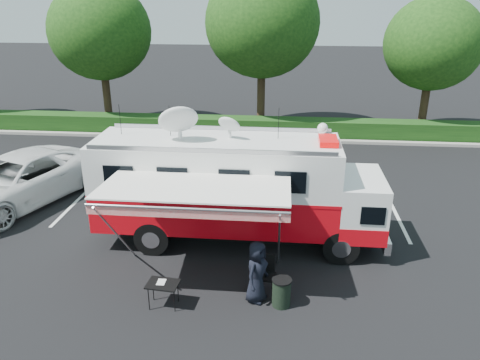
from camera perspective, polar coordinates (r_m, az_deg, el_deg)
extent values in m
plane|color=black|center=(15.28, -0.18, -7.33)|extent=(120.00, 120.00, 0.00)
cube|color=#9E998E|center=(25.50, 11.30, 4.66)|extent=(60.00, 0.35, 0.15)
cube|color=black|center=(26.25, 11.19, 6.12)|extent=(60.00, 1.20, 1.00)
cylinder|color=black|center=(28.70, -15.99, 10.53)|extent=(0.44, 0.44, 4.40)
ellipsoid|color=#14380F|center=(28.28, -16.70, 17.00)|extent=(5.63, 5.63, 5.35)
cylinder|color=black|center=(26.78, 2.59, 11.01)|extent=(0.44, 0.44, 4.80)
ellipsoid|color=#14380F|center=(26.34, 2.73, 18.62)|extent=(6.14, 6.14, 5.84)
cylinder|color=black|center=(27.90, 21.61, 9.12)|extent=(0.44, 0.44, 4.00)
ellipsoid|color=#14380F|center=(27.48, 22.49, 15.12)|extent=(5.12, 5.12, 4.86)
cube|color=silver|center=(19.52, -18.63, -1.76)|extent=(0.12, 5.50, 0.01)
cube|color=silver|center=(17.98, -0.83, -2.59)|extent=(0.12, 5.50, 0.01)
cube|color=silver|center=(18.37, 18.14, -3.20)|extent=(0.12, 5.50, 0.01)
cube|color=black|center=(15.02, -0.18, -5.54)|extent=(8.39, 1.37, 0.29)
cylinder|color=black|center=(14.14, 12.20, -7.97)|extent=(1.07, 0.31, 1.07)
cylinder|color=black|center=(16.02, 11.41, -4.16)|extent=(1.07, 0.31, 1.07)
cylinder|color=black|center=(14.54, -10.68, -6.95)|extent=(1.07, 0.31, 1.07)
cylinder|color=black|center=(16.38, -8.69, -3.37)|extent=(1.07, 0.31, 1.07)
cube|color=silver|center=(15.26, 16.73, -5.88)|extent=(0.20, 2.44, 0.39)
cube|color=silver|center=(14.73, 14.33, -2.64)|extent=(1.37, 2.44, 1.66)
cube|color=red|center=(14.98, 14.12, -4.67)|extent=(1.39, 2.46, 0.54)
cube|color=black|center=(14.73, 16.87, -1.67)|extent=(0.12, 2.14, 0.68)
cube|color=red|center=(14.77, -2.83, -2.90)|extent=(7.41, 2.44, 1.17)
cube|color=red|center=(14.54, -2.87, -0.81)|extent=(7.43, 2.46, 0.10)
cube|color=silver|center=(14.27, -2.92, 1.90)|extent=(7.41, 2.44, 1.37)
cube|color=silver|center=(14.04, -2.98, 4.67)|extent=(7.41, 2.44, 0.08)
cube|color=#CC0505|center=(13.92, 10.69, 4.75)|extent=(0.54, 0.93, 0.16)
sphere|color=silver|center=(14.82, 10.05, 6.23)|extent=(0.33, 0.33, 0.33)
ellipsoid|color=silver|center=(13.91, -7.54, 7.31)|extent=(1.17, 1.17, 0.35)
ellipsoid|color=silver|center=(14.04, -1.32, 6.81)|extent=(0.68, 0.68, 0.20)
cylinder|color=black|center=(15.00, -14.40, 7.11)|extent=(0.02, 0.02, 0.98)
cylinder|color=black|center=(14.55, -8.55, 7.11)|extent=(0.02, 0.02, 0.98)
cylinder|color=black|center=(14.13, 4.72, 6.84)|extent=(0.02, 0.02, 0.98)
cube|color=white|center=(12.02, -5.48, -0.87)|extent=(4.88, 2.34, 0.20)
cube|color=red|center=(11.07, -6.54, -4.01)|extent=(4.88, 0.04, 0.27)
cylinder|color=#B2B2B7|center=(11.00, -6.59, -3.50)|extent=(4.88, 0.07, 0.07)
cylinder|color=#B2B2B7|center=(13.14, -14.79, -6.41)|extent=(0.05, 2.53, 2.81)
cylinder|color=#B2B2B7|center=(12.39, 4.78, -7.53)|extent=(0.05, 2.53, 2.81)
imported|color=silver|center=(19.75, -25.05, -2.46)|extent=(5.23, 7.25, 1.83)
imported|color=black|center=(12.63, 2.00, -14.33)|extent=(0.82, 0.97, 1.68)
cube|color=black|center=(12.19, -9.40, -12.39)|extent=(0.85, 0.64, 0.04)
cylinder|color=black|center=(12.29, -11.07, -14.05)|extent=(0.02, 0.02, 0.65)
cylinder|color=black|center=(12.61, -10.55, -12.97)|extent=(0.02, 0.02, 0.65)
cylinder|color=black|center=(12.14, -8.01, -14.34)|extent=(0.02, 0.02, 0.65)
cylinder|color=black|center=(12.46, -7.57, -13.24)|extent=(0.02, 0.02, 0.65)
cube|color=silver|center=(12.23, -9.58, -12.16)|extent=(0.21, 0.28, 0.01)
cube|color=black|center=(12.64, 3.12, -11.62)|extent=(0.57, 0.57, 0.04)
cube|color=black|center=(12.70, 3.19, -9.99)|extent=(0.49, 0.14, 0.54)
cylinder|color=black|center=(12.62, 2.14, -12.99)|extent=(0.02, 0.02, 0.49)
cylinder|color=black|center=(12.94, 2.25, -12.00)|extent=(0.02, 0.02, 0.49)
cylinder|color=black|center=(12.61, 3.97, -13.07)|extent=(0.02, 0.02, 0.49)
cylinder|color=black|center=(12.93, 4.02, -12.08)|extent=(0.02, 0.02, 0.49)
cylinder|color=black|center=(12.27, 5.07, -13.54)|extent=(0.48, 0.48, 0.73)
cylinder|color=black|center=(12.05, 5.14, -12.05)|extent=(0.51, 0.51, 0.04)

